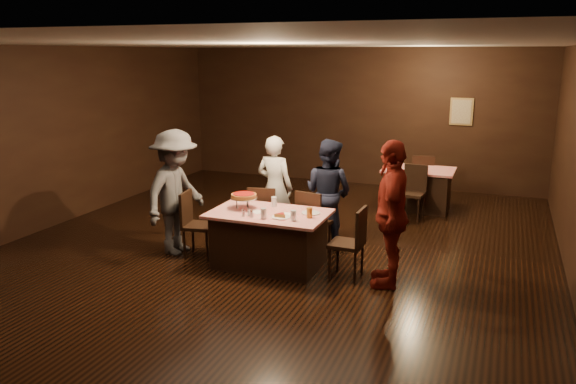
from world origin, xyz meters
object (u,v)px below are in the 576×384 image
(chair_far_left, at_px, (264,216))
(chair_end_right, at_px, (347,242))
(glass_front_right, at_px, (293,216))
(glass_back, at_px, (274,202))
(diner_grey_knit, at_px, (175,192))
(plate_empty, at_px, (311,213))
(main_table, at_px, (269,239))
(glass_amber, at_px, (309,213))
(diner_white_jacket, at_px, (275,188))
(pizza_stand, at_px, (244,196))
(back_table, at_px, (418,189))
(chair_end_left, at_px, (199,224))
(chair_far_right, at_px, (314,221))
(glass_front_left, at_px, (263,213))
(diner_navy_hoodie, at_px, (328,193))
(diner_red_shirt, at_px, (391,214))
(chair_back_near, at_px, (412,193))
(chair_back_far, at_px, (423,178))

(chair_far_left, relative_size, chair_end_right, 1.00)
(glass_front_right, height_order, glass_back, same)
(diner_grey_knit, bearing_deg, plate_empty, -80.83)
(main_table, bearing_deg, glass_front_right, -29.05)
(glass_amber, bearing_deg, chair_far_left, 141.34)
(diner_white_jacket, bearing_deg, pizza_stand, 95.16)
(back_table, bearing_deg, diner_white_jacket, -125.83)
(chair_far_left, height_order, chair_end_left, same)
(chair_far_right, height_order, glass_front_left, chair_far_right)
(plate_empty, distance_m, glass_front_left, 0.68)
(diner_navy_hoodie, height_order, diner_red_shirt, diner_red_shirt)
(diner_navy_hoodie, bearing_deg, glass_back, 75.33)
(chair_back_near, xyz_separation_m, diner_navy_hoodie, (-0.98, -1.86, 0.35))
(glass_front_left, bearing_deg, chair_back_near, 67.02)
(chair_back_far, bearing_deg, main_table, 64.90)
(chair_end_right, bearing_deg, pizza_stand, -90.21)
(pizza_stand, height_order, glass_back, pizza_stand)
(chair_far_left, relative_size, pizza_stand, 2.50)
(chair_far_left, xyz_separation_m, diner_white_jacket, (0.01, 0.41, 0.35))
(chair_back_near, distance_m, pizza_stand, 3.54)
(chair_far_right, xyz_separation_m, glass_back, (-0.45, -0.45, 0.37))
(glass_amber, bearing_deg, diner_grey_knit, 178.49)
(plate_empty, distance_m, glass_front_right, 0.42)
(chair_end_right, height_order, glass_front_right, chair_end_right)
(chair_far_left, relative_size, diner_grey_knit, 0.52)
(glass_amber, bearing_deg, chair_far_right, 104.04)
(plate_empty, relative_size, glass_front_left, 1.79)
(glass_front_left, bearing_deg, glass_amber, 24.44)
(back_table, distance_m, glass_front_right, 4.13)
(glass_back, bearing_deg, diner_red_shirt, -11.08)
(diner_white_jacket, bearing_deg, plate_empty, 138.61)
(chair_far_right, height_order, diner_grey_knit, diner_grey_knit)
(diner_white_jacket, height_order, diner_red_shirt, diner_red_shirt)
(chair_far_left, height_order, glass_front_left, chair_far_left)
(diner_grey_knit, relative_size, glass_front_right, 13.05)
(chair_far_right, relative_size, chair_back_far, 1.00)
(back_table, height_order, chair_far_right, chair_far_right)
(chair_far_right, bearing_deg, pizza_stand, 51.38)
(chair_back_near, bearing_deg, diner_white_jacket, -128.57)
(diner_grey_knit, height_order, glass_front_left, diner_grey_knit)
(chair_back_far, xyz_separation_m, glass_front_left, (-1.41, -4.63, 0.37))
(chair_end_right, relative_size, chair_back_far, 1.00)
(back_table, relative_size, diner_grey_knit, 0.71)
(chair_end_right, bearing_deg, diner_red_shirt, 88.01)
(diner_white_jacket, bearing_deg, chair_end_left, 64.07)
(chair_end_left, bearing_deg, chair_back_near, -49.87)
(back_table, height_order, glass_back, glass_back)
(chair_back_near, distance_m, plate_empty, 3.03)
(chair_end_left, distance_m, glass_back, 1.15)
(chair_far_left, bearing_deg, chair_back_far, -128.68)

